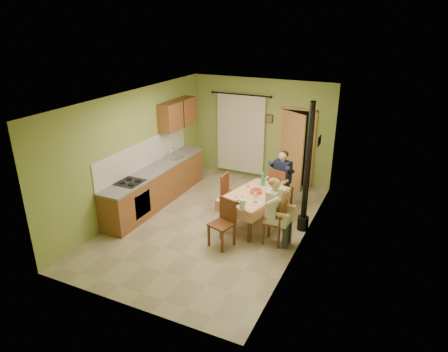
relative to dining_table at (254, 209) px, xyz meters
The scene contains 17 objects.
floor 1.00m from the dining_table, 159.25° to the right, with size 4.00×6.00×0.01m, color tan.
room_shell 1.71m from the dining_table, 159.25° to the right, with size 4.04×6.04×2.82m.
kitchen_run 2.58m from the dining_table, behind, with size 0.64×3.64×1.56m.
upper_cabinets 3.40m from the dining_table, 152.98° to the left, with size 0.35×1.40×0.70m, color brown.
curtain 3.07m from the dining_table, 118.88° to the left, with size 1.70×0.07×2.22m.
doorway 2.63m from the dining_table, 86.59° to the left, with size 0.96×0.48×2.15m.
dining_table is the anchor object (origin of this frame).
tableware 0.44m from the dining_table, 86.44° to the right, with size 0.68×1.62×0.33m.
chair_far 1.12m from the dining_table, 77.03° to the left, with size 0.55×0.55×1.02m.
chair_near 1.09m from the dining_table, 104.63° to the right, with size 0.52×0.52×0.98m.
chair_right 0.84m from the dining_table, 38.98° to the right, with size 0.39×0.39×0.94m.
chair_left 0.75m from the dining_table, 155.85° to the left, with size 0.42×0.42×0.97m.
man_far 1.24m from the dining_table, 77.01° to the left, with size 0.64×0.55×1.39m.
man_right 0.96m from the dining_table, 39.51° to the right, with size 0.47×0.59×1.39m.
stove_flue 1.25m from the dining_table, 14.72° to the left, with size 0.24×0.24×2.80m.
picture_back 3.04m from the dining_table, 103.17° to the left, with size 0.19×0.03×0.23m, color black.
picture_right 2.03m from the dining_table, 38.33° to the left, with size 0.03×0.31×0.21m, color brown.
Camera 1 is at (3.58, -7.02, 4.33)m, focal length 32.00 mm.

